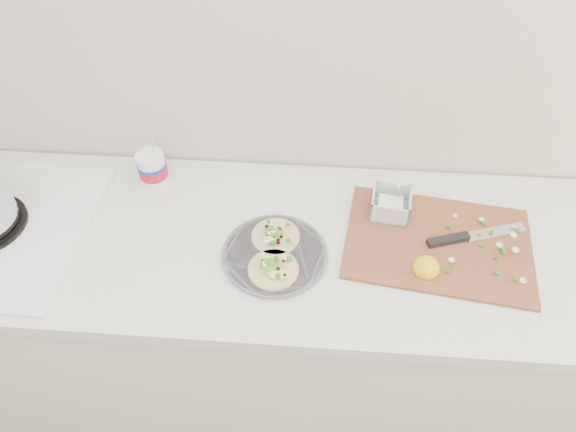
{
  "coord_description": "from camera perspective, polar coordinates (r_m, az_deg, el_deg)",
  "views": [
    {
      "loc": [
        0.28,
        0.46,
        2.02
      ],
      "look_at": [
        0.21,
        1.45,
        0.96
      ],
      "focal_mm": 32.0,
      "sensor_mm": 36.0,
      "label": 1
    }
  ],
  "objects": [
    {
      "name": "taco_plate",
      "position": [
        1.42,
        -1.51,
        -4.06
      ],
      "size": [
        0.29,
        0.29,
        0.04
      ],
      "rotation": [
        0.0,
        0.0,
        -0.23
      ],
      "color": "#58585F",
      "rests_on": "counter"
    },
    {
      "name": "tub",
      "position": [
        1.65,
        -14.82,
        5.45
      ],
      "size": [
        0.09,
        0.09,
        0.2
      ],
      "rotation": [
        0.0,
        0.0,
        -0.38
      ],
      "color": "white",
      "rests_on": "counter"
    },
    {
      "name": "cutboard",
      "position": [
        1.51,
        15.99,
        -2.14
      ],
      "size": [
        0.56,
        0.42,
        0.08
      ],
      "rotation": [
        0.0,
        0.0,
        -0.13
      ],
      "color": "brown",
      "rests_on": "counter"
    },
    {
      "name": "counter",
      "position": [
        1.86,
        -6.49,
        -10.99
      ],
      "size": [
        2.44,
        0.66,
        0.9
      ],
      "color": "silver",
      "rests_on": "ground"
    }
  ]
}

